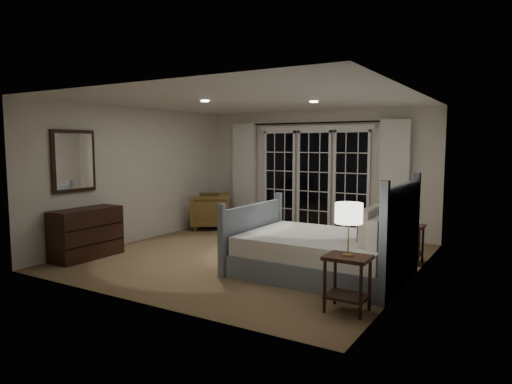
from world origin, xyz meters
The scene contains 20 objects.
floor centered at (0.00, 0.00, 0.00)m, with size 5.00×5.00×0.00m, color brown.
ceiling centered at (0.00, 0.00, 2.50)m, with size 5.00×5.00×0.00m, color silver.
wall_left centered at (-2.50, 0.00, 1.25)m, with size 0.02×5.00×2.50m, color silver.
wall_right centered at (2.50, 0.00, 1.25)m, with size 0.02×5.00×2.50m, color silver.
wall_back centered at (0.00, 2.50, 1.25)m, with size 5.00×0.02×2.50m, color silver.
wall_front centered at (0.00, -2.50, 1.25)m, with size 5.00×0.02×2.50m, color silver.
french_doors centered at (0.00, 2.46, 1.09)m, with size 2.50×0.04×2.20m.
curtain_rod centered at (0.00, 2.40, 2.25)m, with size 0.03×0.03×3.50m, color black.
curtain_left centered at (-1.65, 2.38, 1.15)m, with size 0.55×0.10×2.25m, color silver.
curtain_right centered at (1.65, 2.38, 1.15)m, with size 0.55×0.10×2.25m, color silver.
downlight_a centered at (0.80, 0.60, 2.49)m, with size 0.12×0.12×0.01m, color white.
downlight_b centered at (-0.60, -0.40, 2.49)m, with size 0.12×0.12×0.01m, color white.
bed centered at (1.41, -0.35, 0.33)m, with size 2.26×1.63×1.32m.
nightstand_left centered at (2.17, -1.53, 0.41)m, with size 0.48×0.38×0.62m.
nightstand_right centered at (2.25, 0.93, 0.39)m, with size 0.46×0.37×0.60m.
lamp_left centered at (2.17, -1.53, 1.08)m, with size 0.30×0.30×0.58m.
lamp_right centered at (2.25, 0.93, 1.04)m, with size 0.29×0.29×0.56m.
armchair centered at (-2.10, 1.69, 0.38)m, with size 0.82×0.84×0.76m, color brown.
dresser centered at (-2.23, -1.42, 0.40)m, with size 0.48×1.13×0.80m.
mirror centered at (-2.47, -1.42, 1.55)m, with size 0.05×0.85×1.00m.
Camera 1 is at (3.81, -6.17, 1.82)m, focal length 32.00 mm.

